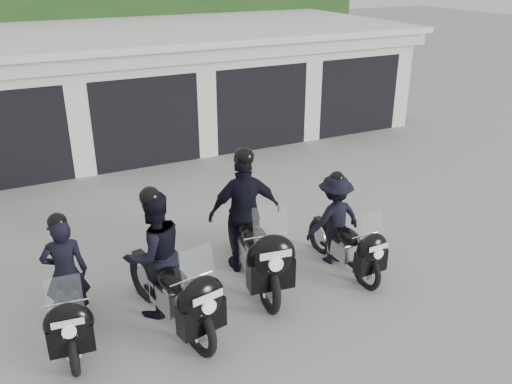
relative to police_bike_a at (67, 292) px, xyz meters
name	(u,v)px	position (x,y,z in m)	size (l,w,h in m)	color
ground	(243,270)	(2.78, 0.49, -0.70)	(80.00, 80.00, 0.00)	gray
garage_block	(120,88)	(2.78, 8.55, 0.72)	(16.40, 6.80, 2.96)	silver
background_vegetation	(94,20)	(3.15, 13.41, 2.07)	(20.00, 3.90, 5.80)	#1B3C16
police_bike_a	(67,292)	(0.00, 0.00, 0.00)	(0.76, 2.03, 1.77)	black
police_bike_b	(162,266)	(1.26, -0.17, 0.15)	(1.12, 2.30, 2.02)	black
police_bike_c	(249,223)	(2.82, 0.36, 0.21)	(1.26, 2.48, 2.17)	black
police_bike_d	(339,226)	(4.29, -0.02, 0.01)	(1.02, 1.92, 1.67)	black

